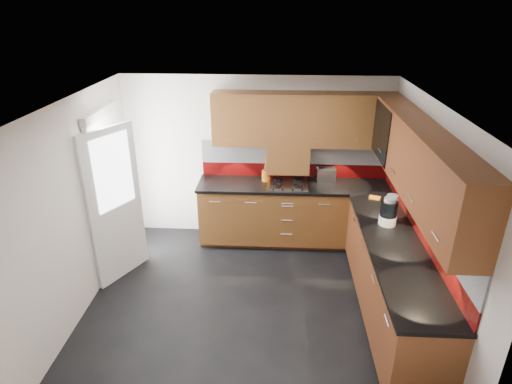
# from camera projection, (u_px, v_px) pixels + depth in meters

# --- Properties ---
(room) EXTENTS (4.00, 3.80, 2.64)m
(room) POSITION_uv_depth(u_px,v_px,m) (248.00, 190.00, 4.48)
(room) COLOR black
(base_cabinets) EXTENTS (2.70, 3.20, 0.95)m
(base_cabinets) POSITION_uv_depth(u_px,v_px,m) (335.00, 244.00, 5.52)
(base_cabinets) COLOR #552A13
(base_cabinets) RESTS_ON room
(countertop) EXTENTS (2.72, 3.22, 0.04)m
(countertop) POSITION_uv_depth(u_px,v_px,m) (337.00, 212.00, 5.31)
(countertop) COLOR black
(countertop) RESTS_ON base_cabinets
(backsplash) EXTENTS (2.70, 3.20, 0.54)m
(backsplash) POSITION_uv_depth(u_px,v_px,m) (354.00, 184.00, 5.38)
(backsplash) COLOR maroon
(backsplash) RESTS_ON countertop
(upper_cabinets) EXTENTS (2.50, 3.20, 0.72)m
(upper_cabinets) POSITION_uv_depth(u_px,v_px,m) (357.00, 139.00, 4.99)
(upper_cabinets) COLOR #552A13
(upper_cabinets) RESTS_ON room
(extractor_hood) EXTENTS (0.60, 0.33, 0.40)m
(extractor_hood) POSITION_uv_depth(u_px,v_px,m) (288.00, 158.00, 6.04)
(extractor_hood) COLOR #552A13
(extractor_hood) RESTS_ON room
(glass_cabinet) EXTENTS (0.32, 0.80, 0.66)m
(glass_cabinet) POSITION_uv_depth(u_px,v_px,m) (393.00, 131.00, 5.21)
(glass_cabinet) COLOR black
(glass_cabinet) RESTS_ON room
(back_door) EXTENTS (0.42, 1.19, 2.04)m
(back_door) POSITION_uv_depth(u_px,v_px,m) (113.00, 196.00, 5.45)
(back_door) COLOR white
(back_door) RESTS_ON room
(gas_hob) EXTENTS (0.57, 0.50, 0.04)m
(gas_hob) POSITION_uv_depth(u_px,v_px,m) (287.00, 184.00, 6.02)
(gas_hob) COLOR silver
(gas_hob) RESTS_ON countertop
(utensil_pot) EXTENTS (0.12, 0.12, 0.45)m
(utensil_pot) POSITION_uv_depth(u_px,v_px,m) (266.00, 174.00, 6.12)
(utensil_pot) COLOR orange
(utensil_pot) RESTS_ON countertop
(toaster) EXTENTS (0.28, 0.19, 0.19)m
(toaster) POSITION_uv_depth(u_px,v_px,m) (326.00, 174.00, 6.13)
(toaster) COLOR silver
(toaster) RESTS_ON countertop
(food_processor) EXTENTS (0.20, 0.20, 0.33)m
(food_processor) POSITION_uv_depth(u_px,v_px,m) (388.00, 212.00, 4.91)
(food_processor) COLOR white
(food_processor) RESTS_ON countertop
(paper_towel) EXTENTS (0.14, 0.14, 0.28)m
(paper_towel) POSITION_uv_depth(u_px,v_px,m) (391.00, 206.00, 5.10)
(paper_towel) COLOR white
(paper_towel) RESTS_ON countertop
(orange_cloth) EXTENTS (0.17, 0.16, 0.02)m
(orange_cloth) POSITION_uv_depth(u_px,v_px,m) (375.00, 198.00, 5.61)
(orange_cloth) COLOR orange
(orange_cloth) RESTS_ON countertop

